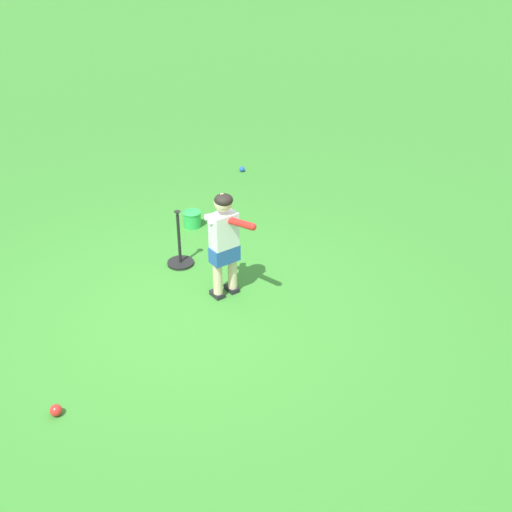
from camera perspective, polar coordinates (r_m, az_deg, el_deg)
ground_plane at (r=6.22m, az=-5.89°, el=-4.97°), size 40.00×40.00×0.00m
child_batter at (r=6.13m, az=-2.75°, el=1.74°), size 0.46×0.52×1.08m
play_ball_by_bucket at (r=9.20m, az=-1.22°, el=7.55°), size 0.08×0.08×0.08m
play_ball_midfield at (r=5.34m, az=-16.96°, el=-12.68°), size 0.09×0.09×0.09m
batting_tee at (r=6.95m, az=-6.60°, el=0.04°), size 0.28×0.28×0.62m
toy_bucket at (r=7.71m, az=-5.55°, el=3.24°), size 0.22×0.22×0.19m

